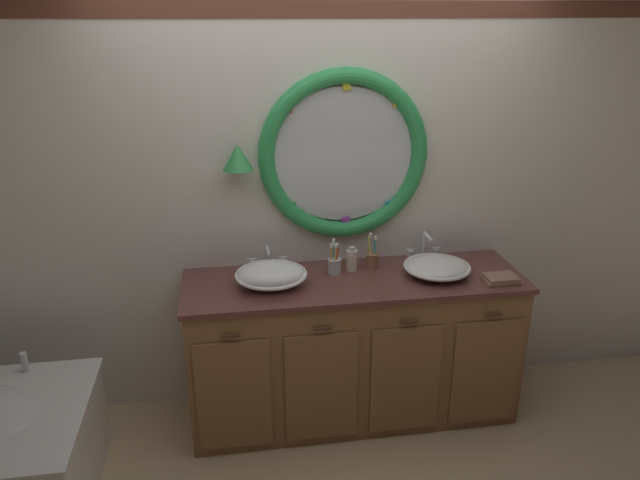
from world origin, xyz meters
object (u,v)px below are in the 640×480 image
sink_basin_right (437,267)px  toothbrush_holder_right (372,259)px  soap_dispenser (352,259)px  folded_hand_towel (501,279)px  toothbrush_holder_left (334,264)px  sink_basin_left (271,275)px

sink_basin_right → toothbrush_holder_right: toothbrush_holder_right is taller
toothbrush_holder_right → soap_dispenser: toothbrush_holder_right is taller
folded_hand_towel → soap_dispenser: bearing=159.7°
sink_basin_right → toothbrush_holder_left: toothbrush_holder_left is taller
sink_basin_right → folded_hand_towel: bearing=-23.8°
sink_basin_right → folded_hand_towel: sink_basin_right is taller
sink_basin_left → soap_dispenser: soap_dispenser is taller
toothbrush_holder_right → folded_hand_towel: size_ratio=1.14×
toothbrush_holder_right → soap_dispenser: bearing=-172.3°
toothbrush_holder_right → soap_dispenser: size_ratio=1.42×
sink_basin_right → soap_dispenser: size_ratio=2.51×
sink_basin_right → folded_hand_towel: (0.32, -0.14, -0.03)m
sink_basin_right → soap_dispenser: bearing=162.1°
sink_basin_right → toothbrush_holder_right: bearing=153.7°
sink_basin_right → toothbrush_holder_left: size_ratio=1.85×
sink_basin_right → folded_hand_towel: size_ratio=2.03×
soap_dispenser → toothbrush_holder_right: bearing=7.7°
sink_basin_left → sink_basin_right: sink_basin_left is taller
soap_dispenser → folded_hand_towel: 0.84m
toothbrush_holder_left → folded_hand_towel: size_ratio=1.09×
soap_dispenser → folded_hand_towel: size_ratio=0.81×
toothbrush_holder_left → soap_dispenser: size_ratio=1.35×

